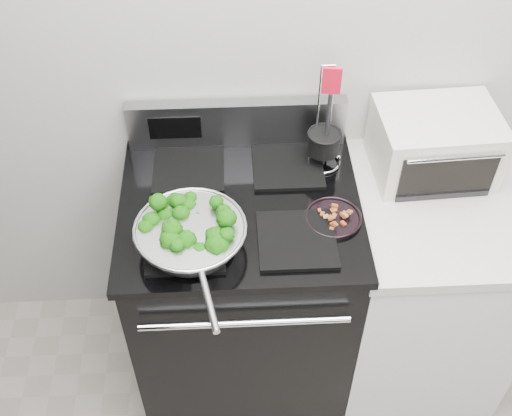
{
  "coord_description": "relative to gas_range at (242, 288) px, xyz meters",
  "views": [
    {
      "loc": [
        -0.32,
        -0.05,
        2.45
      ],
      "look_at": [
        -0.25,
        1.36,
        0.98
      ],
      "focal_mm": 45.0,
      "sensor_mm": 36.0,
      "label": 1
    }
  ],
  "objects": [
    {
      "name": "gas_range",
      "position": [
        0.0,
        0.0,
        0.0
      ],
      "size": [
        0.79,
        0.69,
        1.13
      ],
      "color": "black",
      "rests_on": "floor"
    },
    {
      "name": "skillet",
      "position": [
        -0.15,
        -0.18,
        0.52
      ],
      "size": [
        0.34,
        0.54,
        0.07
      ],
      "rotation": [
        0.0,
        0.0,
        0.21
      ],
      "color": "silver",
      "rests_on": "gas_range"
    },
    {
      "name": "toaster_oven",
      "position": [
        0.67,
        0.17,
        0.55
      ],
      "size": [
        0.41,
        0.33,
        0.23
      ],
      "rotation": [
        0.0,
        0.0,
        0.05
      ],
      "color": "silver",
      "rests_on": "counter"
    },
    {
      "name": "bacon_plate",
      "position": [
        0.29,
        -0.09,
        0.48
      ],
      "size": [
        0.18,
        0.18,
        0.04
      ],
      "rotation": [
        0.0,
        0.0,
        -0.09
      ],
      "color": "black",
      "rests_on": "gas_range"
    },
    {
      "name": "utensil_holder",
      "position": [
        0.29,
        0.18,
        0.53
      ],
      "size": [
        0.13,
        0.13,
        0.4
      ],
      "rotation": [
        0.0,
        0.0,
        -0.14
      ],
      "color": "silver",
      "rests_on": "gas_range"
    },
    {
      "name": "back_wall",
      "position": [
        0.3,
        0.34,
        0.86
      ],
      "size": [
        4.0,
        0.02,
        2.7
      ],
      "primitive_type": "cube",
      "color": "#B4B2AB",
      "rests_on": "ground"
    },
    {
      "name": "broccoli_pile",
      "position": [
        -0.15,
        -0.18,
        0.54
      ],
      "size": [
        0.27,
        0.27,
        0.09
      ],
      "primitive_type": null,
      "color": "#083404",
      "rests_on": "skillet"
    },
    {
      "name": "counter",
      "position": [
        0.68,
        -0.0,
        -0.03
      ],
      "size": [
        0.62,
        0.68,
        0.92
      ],
      "color": "white",
      "rests_on": "floor"
    }
  ]
}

